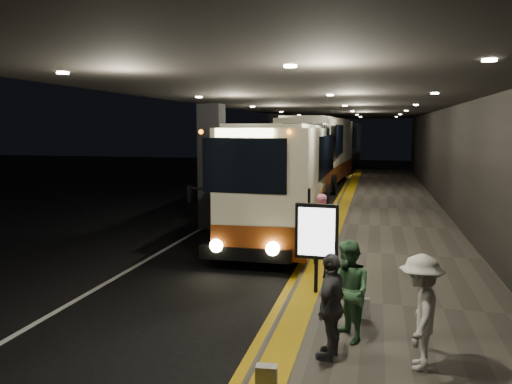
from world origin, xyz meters
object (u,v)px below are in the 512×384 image
at_px(coach_second, 320,154).
at_px(bag_plain, 266,378).
at_px(passenger_boarding, 323,223).
at_px(info_sign, 317,233).
at_px(passenger_waiting_grey, 331,306).
at_px(bag_polka, 362,307).
at_px(coach_main, 286,182).
at_px(coach_third, 340,147).
at_px(passenger_waiting_green, 348,291).
at_px(stanchion_post, 315,241).
at_px(passenger_waiting_white, 420,312).

height_order(coach_second, bag_plain, coach_second).
xyz_separation_m(passenger_boarding, info_sign, (0.23, -3.52, 0.45)).
bearing_deg(passenger_waiting_grey, bag_polka, -179.28).
bearing_deg(coach_main, info_sign, -78.21).
relative_size(coach_main, coach_second, 0.88).
distance_m(coach_third, passenger_waiting_green, 37.21).
bearing_deg(stanchion_post, passenger_waiting_white, -67.65).
bearing_deg(info_sign, bag_plain, -89.45).
bearing_deg(passenger_boarding, stanchion_post, 164.33).
distance_m(passenger_boarding, passenger_waiting_green, 5.83).
relative_size(coach_second, passenger_waiting_white, 7.96).
bearing_deg(coach_third, stanchion_post, -84.74).
xyz_separation_m(passenger_waiting_green, stanchion_post, (-1.05, 4.38, -0.22)).
distance_m(coach_second, passenger_waiting_grey, 24.16).
relative_size(passenger_boarding, stanchion_post, 1.35).
bearing_deg(info_sign, bag_polka, -46.79).
bearing_deg(coach_second, bag_polka, -78.70).
xyz_separation_m(passenger_boarding, passenger_waiting_white, (2.04, -6.45, 0.01)).
relative_size(coach_main, passenger_boarding, 7.10).
bearing_deg(passenger_waiting_white, coach_main, -153.06).
bearing_deg(bag_plain, coach_main, 98.91).
distance_m(passenger_waiting_white, passenger_waiting_grey, 1.25).
bearing_deg(bag_plain, passenger_boarding, 90.52).
height_order(coach_main, bag_polka, coach_main).
bearing_deg(passenger_waiting_green, stanchion_post, 161.98).
xyz_separation_m(passenger_waiting_green, passenger_waiting_white, (1.04, -0.71, 0.01)).
bearing_deg(stanchion_post, bag_polka, -69.26).
bearing_deg(coach_third, bag_polka, -83.03).
bearing_deg(info_sign, passenger_waiting_white, -55.44).
xyz_separation_m(coach_second, passenger_waiting_green, (3.04, -23.31, -0.99)).
relative_size(coach_third, passenger_waiting_green, 7.79).
bearing_deg(bag_polka, info_sign, 130.36).
relative_size(passenger_boarding, passenger_waiting_green, 0.99).
height_order(coach_main, coach_second, coach_second).
distance_m(coach_second, bag_plain, 25.28).
bearing_deg(coach_main, passenger_boarding, -67.70).
distance_m(coach_main, bag_plain, 11.25).
relative_size(coach_third, bag_polka, 36.37).
bearing_deg(passenger_waiting_grey, stanchion_post, -156.81).
bearing_deg(passenger_boarding, bag_plain, 166.96).
bearing_deg(passenger_waiting_white, coach_third, -167.90).
distance_m(passenger_waiting_grey, bag_polka, 1.91).
distance_m(coach_second, coach_third, 13.80).
relative_size(coach_second, passenger_waiting_green, 8.04).
bearing_deg(passenger_waiting_green, passenger_waiting_grey, -49.12).
height_order(coach_third, passenger_waiting_green, coach_third).
bearing_deg(coach_main, bag_plain, -84.49).
bearing_deg(stanchion_post, info_sign, -82.55).
height_order(coach_third, bag_plain, coach_third).
bearing_deg(info_sign, passenger_waiting_grey, -76.20).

